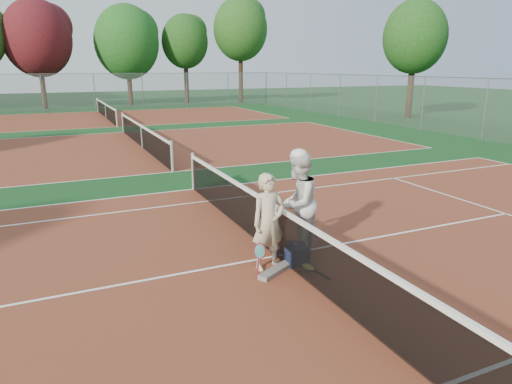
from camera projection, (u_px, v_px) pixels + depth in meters
ground at (276, 256)px, 8.81m from camera, size 130.00×130.00×0.00m
court_main at (276, 256)px, 8.81m from camera, size 23.77×10.97×0.01m
court_far_a at (142, 147)px, 20.68m from camera, size 23.77×10.97×0.01m
court_far_b at (106, 118)px, 32.54m from camera, size 23.77×10.97×0.01m
net_main at (277, 231)px, 8.67m from camera, size 0.10×10.98×1.02m
net_far_a at (142, 136)px, 20.54m from camera, size 0.10×10.98×1.02m
net_far_b at (106, 111)px, 32.41m from camera, size 0.10×10.98×1.02m
fence_back at (95, 92)px, 38.30m from camera, size 32.00×0.06×3.00m
player_a at (268, 222)px, 8.08m from camera, size 0.67×0.46×1.76m
player_b at (298, 203)px, 8.79m from camera, size 1.23×1.19×1.99m
racket_red at (260, 260)px, 7.91m from camera, size 0.29×0.31×0.59m
racket_black_held at (308, 236)px, 9.11m from camera, size 0.36×0.35×0.55m
racket_spare at (308, 269)px, 8.09m from camera, size 0.49×0.65×0.14m
sports_bag_navy at (297, 256)px, 8.40m from camera, size 0.42×0.30×0.32m
sports_bag_purple at (295, 250)px, 8.75m from camera, size 0.43×0.39×0.29m
net_cover_canvas at (276, 270)px, 8.09m from camera, size 0.84×0.58×0.09m
water_bottle at (294, 251)px, 8.67m from camera, size 0.09×0.09×0.30m
tree_back_maroon at (37, 38)px, 38.42m from camera, size 5.60×5.60×9.09m
tree_back_3 at (127, 42)px, 42.06m from camera, size 5.86×5.86×9.12m
tree_back_4 at (185, 42)px, 44.51m from camera, size 4.50×4.50×8.52m
tree_back_5 at (240, 29)px, 45.24m from camera, size 5.36×5.36×10.23m
tree_right_1 at (415, 37)px, 31.44m from camera, size 4.35×4.35×8.04m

